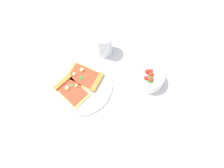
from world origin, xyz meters
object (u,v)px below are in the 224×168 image
at_px(salad_bowl, 150,78).
at_px(paper_napkin, 115,135).
at_px(soda_glass, 104,44).
at_px(pizza_slice_near, 86,77).
at_px(pizza_slice_far, 70,89).
at_px(plate, 80,85).

height_order(salad_bowl, paper_napkin, salad_bowl).
xyz_separation_m(soda_glass, paper_napkin, (0.38, -0.08, -0.05)).
bearing_deg(pizza_slice_near, paper_napkin, 7.70).
distance_m(pizza_slice_near, pizza_slice_far, 0.09).
height_order(pizza_slice_far, salad_bowl, salad_bowl).
height_order(pizza_slice_near, salad_bowl, salad_bowl).
bearing_deg(plate, pizza_slice_far, -79.64).
distance_m(soda_glass, paper_napkin, 0.39).
height_order(plate, pizza_slice_near, pizza_slice_near).
distance_m(plate, soda_glass, 0.21).
relative_size(plate, soda_glass, 2.25).
xyz_separation_m(pizza_slice_near, paper_napkin, (0.27, 0.04, -0.02)).
bearing_deg(soda_glass, salad_bowl, 32.71).
height_order(pizza_slice_near, paper_napkin, pizza_slice_near).
xyz_separation_m(pizza_slice_far, salad_bowl, (0.07, 0.33, 0.02)).
bearing_deg(pizza_slice_near, pizza_slice_far, -69.66).
height_order(pizza_slice_near, soda_glass, soda_glass).
distance_m(plate, pizza_slice_far, 0.05).
relative_size(plate, pizza_slice_near, 1.65).
relative_size(pizza_slice_far, paper_napkin, 1.53).
xyz_separation_m(plate, pizza_slice_near, (-0.02, 0.04, 0.01)).
bearing_deg(pizza_slice_far, paper_napkin, 26.10).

